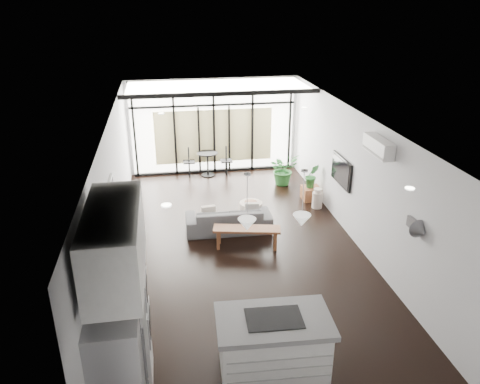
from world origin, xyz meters
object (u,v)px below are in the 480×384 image
object	(u,v)px
sofa	(229,215)
island	(273,344)
console_bench	(247,237)
fridge	(117,373)
tv	(341,171)
pouf	(251,211)
milk_can	(317,198)

from	to	relation	value
sofa	island	bearing A→B (deg)	91.65
sofa	console_bench	bearing A→B (deg)	109.79
fridge	tv	distance (m)	6.83
island	sofa	world-z (taller)	island
pouf	milk_can	bearing A→B (deg)	11.50
milk_can	fridge	bearing A→B (deg)	-127.50
pouf	milk_can	distance (m)	1.82
console_bench	pouf	bearing A→B (deg)	87.57
fridge	pouf	size ratio (longest dim) A/B	3.06
milk_can	tv	xyz separation A→B (m)	(0.21, -0.87, 1.04)
island	pouf	distance (m)	4.88
pouf	milk_can	xyz separation A→B (m)	(1.78, 0.36, 0.04)
island	milk_can	bearing A→B (deg)	68.48
island	milk_can	xyz separation A→B (m)	(2.39, 5.20, -0.18)
island	console_bench	size ratio (longest dim) A/B	1.14
console_bench	tv	bearing A→B (deg)	30.97
console_bench	milk_can	bearing A→B (deg)	50.32
fridge	pouf	bearing A→B (deg)	63.81
console_bench	milk_can	distance (m)	2.70
sofa	milk_can	bearing A→B (deg)	-158.90
fridge	tv	bearing A→B (deg)	46.61
island	console_bench	world-z (taller)	island
fridge	milk_can	size ratio (longest dim) A/B	3.20
console_bench	milk_can	xyz separation A→B (m)	(2.12, 1.68, 0.03)
island	tv	bearing A→B (deg)	62.17
fridge	pouf	world-z (taller)	fridge
island	console_bench	bearing A→B (deg)	88.79
fridge	tv	world-z (taller)	fridge
pouf	sofa	bearing A→B (deg)	-141.49
island	tv	world-z (taller)	tv
island	tv	xyz separation A→B (m)	(2.60, 4.33, 0.86)
island	fridge	distance (m)	2.21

